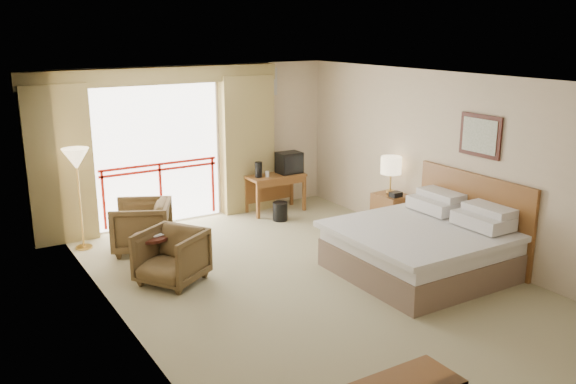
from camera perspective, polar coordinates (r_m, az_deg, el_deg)
floor at (r=8.37m, az=1.94°, el=-8.24°), size 7.00×7.00×0.00m
ceiling at (r=7.70m, az=2.12°, el=10.52°), size 7.00×7.00×0.00m
wall_back at (r=10.95m, az=-8.17°, el=4.64°), size 5.00×0.00×5.00m
wall_front at (r=5.51m, az=22.71°, el=-7.08°), size 5.00×0.00×5.00m
wall_left at (r=6.92m, az=-15.52°, el=-1.98°), size 0.00×7.00×7.00m
wall_right at (r=9.51m, az=14.71°, el=2.69°), size 0.00×7.00×7.00m
balcony_door at (r=10.67m, az=-12.03°, el=3.37°), size 2.40×0.00×2.40m
balcony_railing at (r=10.74m, az=-11.88°, el=1.32°), size 2.09×0.03×1.02m
curtain_left at (r=10.12m, az=-20.60°, el=2.38°), size 1.00×0.26×2.50m
curtain_right at (r=11.19m, az=-3.84°, el=4.47°), size 1.00×0.26×2.50m
valance at (r=10.39m, az=-12.26°, el=10.57°), size 4.40×0.22×0.28m
hvac_vent at (r=11.36m, az=-2.19°, el=10.25°), size 0.50×0.04×0.50m
bed at (r=8.68m, az=12.49°, el=-5.05°), size 2.13×2.06×0.97m
headboard at (r=9.26m, az=16.90°, el=-2.28°), size 0.06×2.10×1.30m
framed_art at (r=9.00m, az=17.54°, el=5.04°), size 0.04×0.72×0.60m
nightstand at (r=10.28m, az=9.61°, el=-1.98°), size 0.48×0.57×0.66m
table_lamp at (r=10.11m, az=9.62°, el=2.42°), size 0.34×0.34×0.60m
phone at (r=10.04m, az=10.05°, el=-0.23°), size 0.19×0.15×0.08m
desk at (r=11.27m, az=-1.31°, el=0.90°), size 1.07×0.52×0.70m
tv at (r=11.29m, az=0.13°, el=2.75°), size 0.43×0.35×0.39m
coffee_maker at (r=10.99m, az=-2.77°, el=2.09°), size 0.15×0.15×0.28m
cup at (r=11.04m, az=-1.96°, el=1.68°), size 0.08×0.08×0.11m
wastebasket at (r=10.80m, az=-0.74°, el=-1.82°), size 0.27×0.27×0.33m
armchair_far at (r=9.69m, az=-13.38°, el=-5.33°), size 1.14×1.13×0.78m
armchair_near at (r=8.45m, az=-10.73°, el=-8.27°), size 1.10×1.09×0.73m
side_table at (r=8.64m, az=-12.66°, el=-5.12°), size 0.51×0.51×0.56m
book at (r=8.58m, az=-12.73°, el=-4.00°), size 0.18×0.24×0.02m
floor_lamp at (r=9.67m, az=-19.20°, el=2.59°), size 0.40×0.40×1.58m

